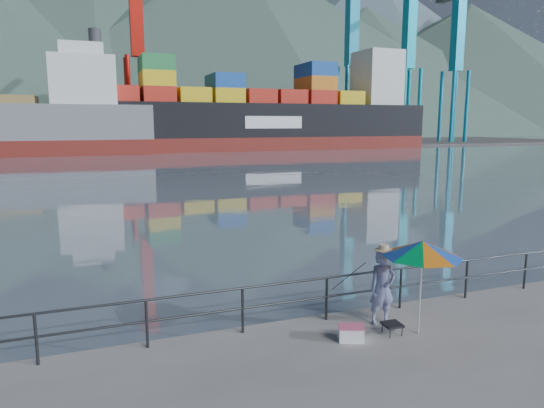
{
  "coord_description": "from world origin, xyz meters",
  "views": [
    {
      "loc": [
        -3.85,
        -7.73,
        4.47
      ],
      "look_at": [
        1.28,
        6.0,
        2.0
      ],
      "focal_mm": 32.0,
      "sensor_mm": 36.0,
      "label": 1
    }
  ],
  "objects_px": {
    "beach_umbrella": "(423,249)",
    "container_ship": "(273,115)",
    "fisherman": "(382,288)",
    "cooler_bag": "(351,334)"
  },
  "relations": [
    {
      "from": "beach_umbrella",
      "to": "fisherman",
      "type": "bearing_deg",
      "value": 122.97
    },
    {
      "from": "beach_umbrella",
      "to": "container_ship",
      "type": "bearing_deg",
      "value": 71.76
    },
    {
      "from": "fisherman",
      "to": "container_ship",
      "type": "bearing_deg",
      "value": 75.45
    },
    {
      "from": "beach_umbrella",
      "to": "cooler_bag",
      "type": "xyz_separation_m",
      "value": [
        -1.53,
        0.2,
        -1.72
      ]
    },
    {
      "from": "fisherman",
      "to": "beach_umbrella",
      "type": "xyz_separation_m",
      "value": [
        0.47,
        -0.72,
        1.02
      ]
    },
    {
      "from": "beach_umbrella",
      "to": "container_ship",
      "type": "distance_m",
      "value": 76.99
    },
    {
      "from": "fisherman",
      "to": "cooler_bag",
      "type": "xyz_separation_m",
      "value": [
        -1.07,
        -0.52,
        -0.7
      ]
    },
    {
      "from": "fisherman",
      "to": "container_ship",
      "type": "relative_size",
      "value": 0.03
    },
    {
      "from": "cooler_bag",
      "to": "container_ship",
      "type": "relative_size",
      "value": 0.01
    },
    {
      "from": "beach_umbrella",
      "to": "container_ship",
      "type": "xyz_separation_m",
      "value": [
        24.06,
        73.02,
        3.97
      ]
    }
  ]
}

